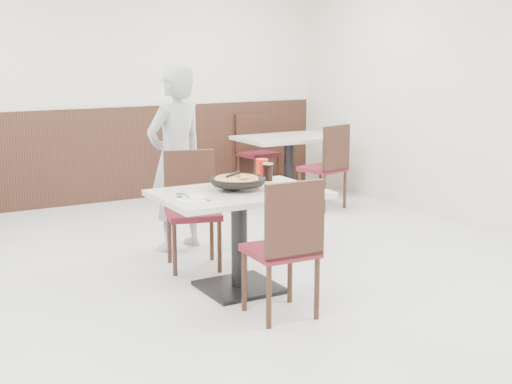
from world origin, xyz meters
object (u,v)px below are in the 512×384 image
main_table (239,241)px  bg_chair_right_near (323,167)px  diner_person (176,159)px  bg_table_right (289,168)px  bg_chair_right_far (258,152)px  pizza_pan (238,184)px  chair_far (193,211)px  red_cup (262,169)px  pizza (237,182)px  chair_near (280,247)px  side_plate (194,198)px  cola_glass (268,173)px

main_table → bg_chair_right_near: bearing=42.7°
diner_person → bg_table_right: 2.47m
bg_table_right → bg_chair_right_far: size_ratio=1.26×
bg_chair_right_far → main_table: bearing=52.0°
pizza_pan → diner_person: 1.19m
chair_far → bg_table_right: 2.89m
bg_table_right → bg_chair_right_far: bg_chair_right_far is taller
pizza_pan → red_cup: bearing=37.9°
pizza → pizza_pan: bearing=37.1°
pizza_pan → chair_near: bearing=-93.0°
chair_near → bg_table_right: 3.81m
pizza → red_cup: size_ratio=1.82×
chair_near → chair_far: 1.25m
chair_near → bg_chair_right_far: same height
chair_near → red_cup: (0.41, 0.95, 0.35)m
chair_far → bg_chair_right_near: bearing=-133.1°
chair_far → pizza: size_ratio=3.26×
side_plate → diner_person: (0.45, 1.34, 0.06)m
pizza_pan → diner_person: (0.02, 1.19, 0.03)m
pizza_pan → cola_glass: cola_glass is taller
chair_far → pizza: chair_far is taller
cola_glass → diner_person: size_ratio=0.08×
pizza → bg_table_right: 3.31m
cola_glass → pizza_pan: bearing=-152.4°
main_table → red_cup: red_cup is taller
red_cup → chair_far: bearing=146.6°
red_cup → bg_chair_right_near: bearing=43.0°
side_plate → diner_person: diner_person is taller
side_plate → diner_person: bearing=71.6°
bg_chair_right_near → bg_table_right: bearing=78.8°
chair_far → diner_person: 0.70m
cola_glass → bg_chair_right_near: size_ratio=0.14×
chair_near → bg_chair_right_near: same height
chair_far → side_plate: size_ratio=5.96×
main_table → cola_glass: cola_glass is taller
chair_near → cola_glass: chair_near is taller
main_table → pizza: pizza is taller
bg_table_right → bg_chair_right_near: size_ratio=1.26×
pizza_pan → bg_chair_right_near: (2.09, 1.90, -0.32)m
pizza_pan → bg_chair_right_far: bearing=57.9°
pizza → red_cup: (0.39, 0.30, 0.02)m
diner_person → bg_table_right: diner_person is taller
main_table → pizza_pan: pizza_pan is taller
diner_person → red_cup: bearing=95.2°
pizza → cola_glass: cola_glass is taller
diner_person → bg_chair_right_near: (2.07, 0.70, -0.34)m
red_cup → diner_person: bearing=111.4°
main_table → bg_chair_right_near: 2.88m
bg_chair_right_near → cola_glass: bearing=-150.3°
pizza → side_plate: size_ratio=1.83×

